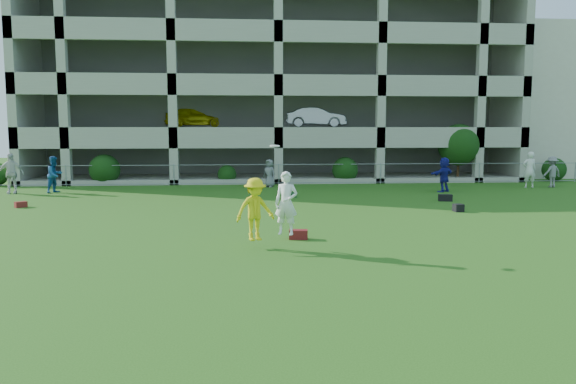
{
  "coord_description": "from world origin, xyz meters",
  "views": [
    {
      "loc": [
        -2.1,
        -13.32,
        3.29
      ],
      "look_at": [
        -0.77,
        3.0,
        1.4
      ],
      "focal_mm": 35.0,
      "sensor_mm": 36.0,
      "label": 1
    }
  ],
  "objects": [
    {
      "name": "bag_green_g",
      "position": [
        0.18,
        12.82,
        0.12
      ],
      "size": [
        0.53,
        0.36,
        0.25
      ],
      "primitive_type": "cube",
      "rotation": [
        0.0,
        0.0,
        -0.11
      ],
      "color": "#143817",
      "rests_on": "ground"
    },
    {
      "name": "bag_red_f",
      "position": [
        -11.25,
        10.46,
        0.12
      ],
      "size": [
        0.53,
        0.5,
        0.24
      ],
      "primitive_type": "cube",
      "rotation": [
        0.0,
        0.0,
        0.68
      ],
      "color": "#5A0F1A",
      "rests_on": "ground"
    },
    {
      "name": "crate_d",
      "position": [
        6.34,
        7.85,
        0.15
      ],
      "size": [
        0.39,
        0.39,
        0.3
      ],
      "primitive_type": "cube",
      "rotation": [
        0.0,
        0.0,
        0.11
      ],
      "color": "black",
      "rests_on": "ground"
    },
    {
      "name": "bystander_b",
      "position": [
        -13.59,
        15.52,
        1.01
      ],
      "size": [
        1.25,
        0.69,
        2.03
      ],
      "primitive_type": "imported",
      "rotation": [
        0.0,
        0.0,
        0.17
      ],
      "color": "silver",
      "rests_on": "ground"
    },
    {
      "name": "bag_red_a",
      "position": [
        -0.47,
        2.93,
        0.14
      ],
      "size": [
        0.58,
        0.35,
        0.28
      ],
      "primitive_type": "cube",
      "rotation": [
        0.0,
        0.0,
        -0.1
      ],
      "color": "#51160D",
      "rests_on": "ground"
    },
    {
      "name": "bystander_f",
      "position": [
        14.9,
        16.18,
        0.85
      ],
      "size": [
        1.21,
        0.86,
        1.7
      ],
      "primitive_type": "imported",
      "rotation": [
        0.0,
        0.0,
        3.37
      ],
      "color": "gray",
      "rests_on": "ground"
    },
    {
      "name": "bystander_d",
      "position": [
        8.19,
        14.54,
        0.89
      ],
      "size": [
        1.65,
        1.37,
        1.77
      ],
      "primitive_type": "imported",
      "rotation": [
        0.0,
        0.0,
        3.75
      ],
      "color": "navy",
      "rests_on": "ground"
    },
    {
      "name": "ground",
      "position": [
        0.0,
        0.0,
        0.0
      ],
      "size": [
        100.0,
        100.0,
        0.0
      ],
      "primitive_type": "plane",
      "color": "#235114",
      "rests_on": "ground"
    },
    {
      "name": "stucco_building",
      "position": [
        23.0,
        28.0,
        5.0
      ],
      "size": [
        16.0,
        14.0,
        10.0
      ],
      "primitive_type": "cube",
      "color": "beige",
      "rests_on": "ground"
    },
    {
      "name": "bystander_a",
      "position": [
        -11.55,
        15.74,
        0.93
      ],
      "size": [
        1.05,
        1.13,
        1.85
      ],
      "primitive_type": "imported",
      "rotation": [
        0.0,
        0.0,
        1.06
      ],
      "color": "#1D4E87",
      "rests_on": "ground"
    },
    {
      "name": "shrub_row",
      "position": [
        4.59,
        19.7,
        1.51
      ],
      "size": [
        34.38,
        2.52,
        3.5
      ],
      "color": "#163D11",
      "rests_on": "ground"
    },
    {
      "name": "frisbee_contest",
      "position": [
        -1.57,
        1.59,
        1.14
      ],
      "size": [
        1.78,
        1.39,
        2.6
      ],
      "color": "yellow",
      "rests_on": "ground"
    },
    {
      "name": "bystander_c",
      "position": [
        -0.61,
        17.58,
        0.77
      ],
      "size": [
        0.89,
        0.85,
        1.53
      ],
      "primitive_type": "imported",
      "rotation": [
        0.0,
        0.0,
        -0.68
      ],
      "color": "slate",
      "rests_on": "ground"
    },
    {
      "name": "bystander_e",
      "position": [
        13.59,
        16.15,
        0.98
      ],
      "size": [
        0.77,
        0.56,
        1.97
      ],
      "primitive_type": "imported",
      "rotation": [
        0.0,
        0.0,
        3.02
      ],
      "color": "white",
      "rests_on": "ground"
    },
    {
      "name": "fence",
      "position": [
        0.0,
        19.0,
        0.61
      ],
      "size": [
        36.06,
        0.06,
        1.2
      ],
      "color": "gray",
      "rests_on": "ground"
    },
    {
      "name": "parking_garage",
      "position": [
        -0.01,
        27.7,
        6.01
      ],
      "size": [
        30.0,
        14.0,
        12.0
      ],
      "color": "#9E998C",
      "rests_on": "ground"
    },
    {
      "name": "bag_black_e",
      "position": [
        6.97,
        10.96,
        0.15
      ],
      "size": [
        0.65,
        0.42,
        0.3
      ],
      "primitive_type": "cube",
      "rotation": [
        0.0,
        0.0,
        -0.21
      ],
      "color": "black",
      "rests_on": "ground"
    }
  ]
}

